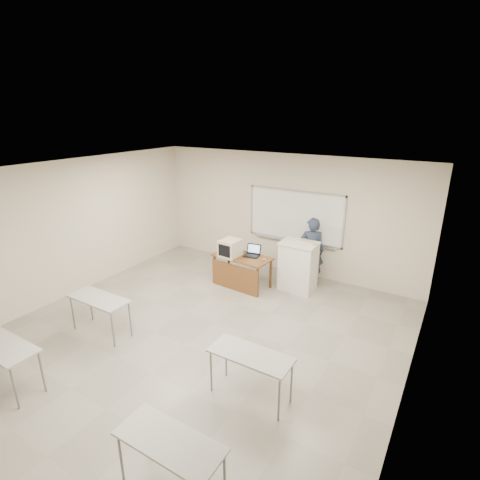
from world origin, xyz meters
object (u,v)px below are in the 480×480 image
Objects in this scene: instructor_desk at (240,266)px; keyboard at (307,242)px; whiteboard at (295,217)px; mouse at (264,259)px; podium at (298,266)px; crt_monitor at (230,248)px; presenter at (311,251)px; laptop at (253,253)px.

keyboard is (1.35, 0.68, 0.64)m from instructor_desk.
mouse is at bearing -96.49° from whiteboard.
podium is (0.50, -0.88, -0.90)m from whiteboard.
keyboard is at bearing 27.07° from crt_monitor.
presenter is at bearing 110.69° from keyboard.
laptop is at bearing -112.82° from whiteboard.
presenter is (1.32, 1.07, 0.29)m from instructor_desk.
podium is at bearing 17.55° from mouse.
podium is 3.40× the size of laptop.
crt_monitor is 0.54m from laptop.
mouse is at bearing 20.75° from instructor_desk.
instructor_desk is 0.43m from laptop.
instructor_desk is (-0.70, -1.48, -0.95)m from whiteboard.
podium is 2.43× the size of crt_monitor.
presenter is at bearing 38.24° from crt_monitor.
presenter reaches higher than crt_monitor.
whiteboard is 1.85m from crt_monitor.
crt_monitor is at bearing 175.67° from mouse.
instructor_desk is 1.64m from keyboard.
mouse is (-0.15, -1.32, -0.71)m from whiteboard.
instructor_desk is at bearing -133.06° from laptop.
podium reaches higher than crt_monitor.
podium reaches higher than mouse.
whiteboard is 1.89m from instructor_desk.
whiteboard is 1.83× the size of instructor_desk.
instructor_desk is 3.97× the size of laptop.
podium is at bearing 26.58° from crt_monitor.
laptop is at bearing 59.01° from instructor_desk.
mouse is 1.20m from presenter.
whiteboard is 1.35m from podium.
whiteboard is 5.19× the size of crt_monitor.
presenter is (0.77, 0.91, 0.06)m from mouse.
instructor_desk is at bearing 6.78° from crt_monitor.
crt_monitor is (-0.25, -0.01, 0.41)m from instructor_desk.
laptop reaches higher than instructor_desk.
keyboard is at bearing -50.77° from whiteboard.
instructor_desk is 1.34m from podium.
podium is at bearing -135.34° from keyboard.
instructor_desk is 0.62m from mouse.
presenter is (0.12, 0.47, 0.24)m from podium.
crt_monitor is (-0.95, -1.49, -0.54)m from whiteboard.
keyboard reaches higher than podium.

